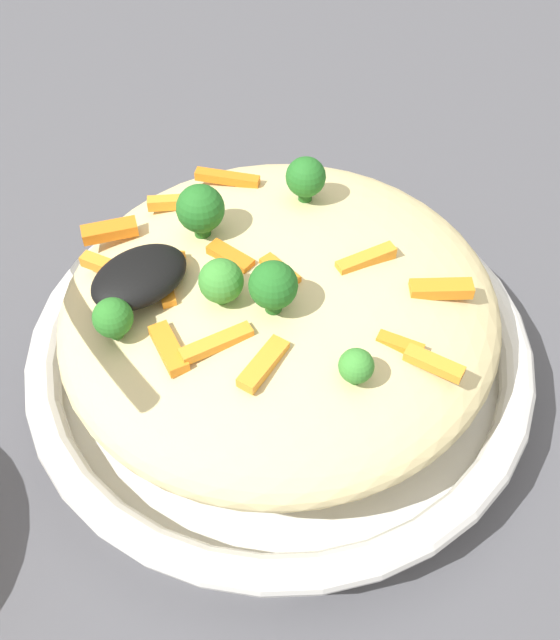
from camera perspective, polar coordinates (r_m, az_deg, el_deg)
ground_plane at (r=0.50m, az=-0.00°, el=-4.58°), size 2.40×2.40×0.00m
serving_bowl at (r=0.48m, az=-0.00°, el=-2.79°), size 0.31×0.31×0.05m
pasta_mound at (r=0.44m, az=-0.00°, el=0.86°), size 0.26×0.25×0.06m
carrot_piece_0 at (r=0.43m, az=-3.76°, el=4.75°), size 0.01×0.03×0.01m
carrot_piece_1 at (r=0.43m, az=12.05°, el=2.31°), size 0.03×0.03×0.01m
carrot_piece_2 at (r=0.47m, az=-8.23°, el=8.76°), size 0.03×0.02×0.01m
carrot_piece_3 at (r=0.39m, az=-8.13°, el=-2.40°), size 0.02×0.03×0.01m
carrot_piece_4 at (r=0.39m, az=-4.81°, el=-1.74°), size 0.04×0.02×0.01m
carrot_piece_5 at (r=0.42m, az=0.00°, el=3.92°), size 0.01×0.03×0.01m
carrot_piece_6 at (r=0.38m, az=-1.26°, el=-3.34°), size 0.04×0.02×0.01m
carrot_piece_7 at (r=0.43m, az=-8.83°, el=4.67°), size 0.02×0.02×0.01m
carrot_piece_8 at (r=0.44m, az=-13.31°, el=4.09°), size 0.02×0.03×0.01m
carrot_piece_9 at (r=0.42m, az=-8.67°, el=2.54°), size 0.02×0.03×0.01m
carrot_piece_10 at (r=0.43m, az=6.49°, el=4.53°), size 0.04×0.02×0.01m
carrot_piece_11 at (r=0.46m, az=-12.72°, el=6.59°), size 0.03×0.02×0.01m
carrot_piece_12 at (r=0.49m, az=-3.99°, el=10.64°), size 0.03×0.04×0.01m
carrot_piece_13 at (r=0.39m, az=11.53°, el=-3.23°), size 0.02×0.03×0.01m
carrot_piece_14 at (r=0.40m, az=9.04°, el=-1.83°), size 0.02×0.03×0.01m
broccoli_floret_0 at (r=0.46m, az=1.95°, el=10.66°), size 0.02×0.02×0.03m
broccoli_floret_1 at (r=0.40m, az=-4.46°, el=2.91°), size 0.02×0.02×0.03m
broccoli_floret_2 at (r=0.43m, az=-6.02°, el=8.30°), size 0.03×0.03×0.03m
broccoli_floret_3 at (r=0.39m, az=-0.51°, el=2.58°), size 0.03×0.03×0.03m
broccoli_floret_4 at (r=0.37m, az=5.76°, el=-3.49°), size 0.02×0.02×0.02m
broccoli_floret_5 at (r=0.40m, az=-12.48°, el=0.13°), size 0.02×0.02×0.02m
serving_spoon at (r=0.40m, az=-15.96°, el=3.75°), size 0.15×0.17×0.10m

